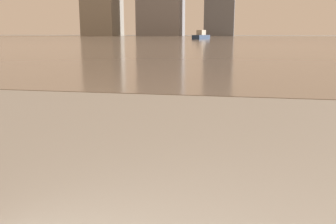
% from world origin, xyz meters
% --- Properties ---
extents(harbor_water, '(180.00, 110.00, 0.01)m').
position_xyz_m(harbor_water, '(0.00, 62.00, 0.01)').
color(harbor_water, gray).
rests_on(harbor_water, ground_plane).
extents(harbor_boat_0, '(2.67, 4.17, 1.48)m').
position_xyz_m(harbor_boat_0, '(-5.74, 62.08, 0.53)').
color(harbor_boat_0, navy).
rests_on(harbor_boat_0, harbor_water).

